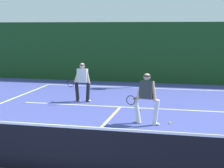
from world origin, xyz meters
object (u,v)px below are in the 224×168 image
player_near (146,96)px  tennis_ball_extra (141,110)px  tennis_ball (170,123)px  player_far (82,81)px

player_near → tennis_ball_extra: player_near is taller
player_near → tennis_ball_extra: bearing=-64.0°
player_near → tennis_ball: (0.73, 0.19, -0.85)m
player_far → tennis_ball_extra: player_far is taller
player_far → tennis_ball_extra: 2.89m
tennis_ball → tennis_ball_extra: size_ratio=1.00×
player_near → tennis_ball: 1.13m
player_far → player_near: bearing=137.7°
tennis_ball_extra → player_far: bearing=157.4°
player_near → player_far: (-2.98, 2.88, -0.02)m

